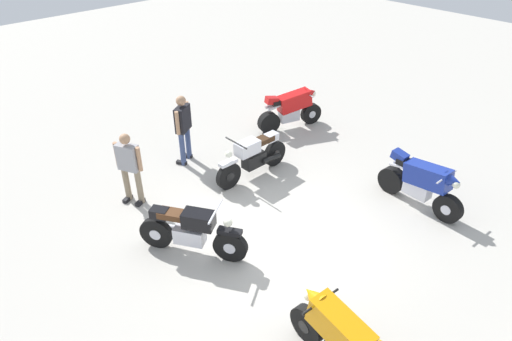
% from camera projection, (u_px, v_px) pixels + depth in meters
% --- Properties ---
extents(ground_plane, '(40.00, 40.00, 0.00)m').
position_uv_depth(ground_plane, '(270.00, 235.00, 8.73)').
color(ground_plane, '#B7B2A8').
extents(motorcycle_black_cruiser, '(1.21, 1.84, 1.09)m').
position_uv_depth(motorcycle_black_cruiser, '(191.00, 231.00, 8.05)').
color(motorcycle_black_cruiser, black).
rests_on(motorcycle_black_cruiser, ground).
extents(motorcycle_blue_sportbike, '(0.70, 1.96, 1.14)m').
position_uv_depth(motorcycle_blue_sportbike, '(422.00, 182.00, 9.23)').
color(motorcycle_blue_sportbike, black).
rests_on(motorcycle_blue_sportbike, ground).
extents(motorcycle_silver_cruiser, '(2.09, 0.70, 1.09)m').
position_uv_depth(motorcycle_silver_cruiser, '(253.00, 157.00, 10.24)').
color(motorcycle_silver_cruiser, black).
rests_on(motorcycle_silver_cruiser, ground).
extents(motorcycle_orange_sportbike, '(0.70, 1.96, 1.14)m').
position_uv_depth(motorcycle_orange_sportbike, '(344.00, 341.00, 6.01)').
color(motorcycle_orange_sportbike, black).
rests_on(motorcycle_orange_sportbike, ground).
extents(motorcycle_red_sportbike, '(1.92, 0.89, 1.14)m').
position_uv_depth(motorcycle_red_sportbike, '(291.00, 108.00, 12.28)').
color(motorcycle_red_sportbike, black).
rests_on(motorcycle_red_sportbike, ground).
extents(person_in_black_shirt, '(0.62, 0.49, 1.74)m').
position_uv_depth(person_in_black_shirt, '(183.00, 125.00, 10.54)').
color(person_in_black_shirt, '#384772').
rests_on(person_in_black_shirt, ground).
extents(person_in_gray_shirt, '(0.46, 0.62, 1.64)m').
position_uv_depth(person_in_gray_shirt, '(129.00, 164.00, 9.19)').
color(person_in_gray_shirt, gray).
rests_on(person_in_gray_shirt, ground).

